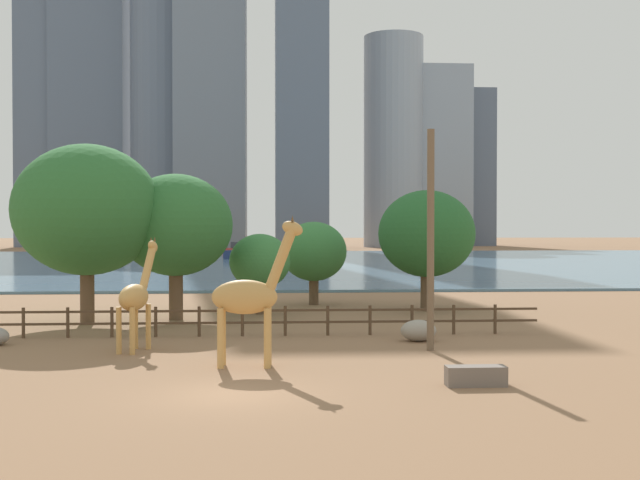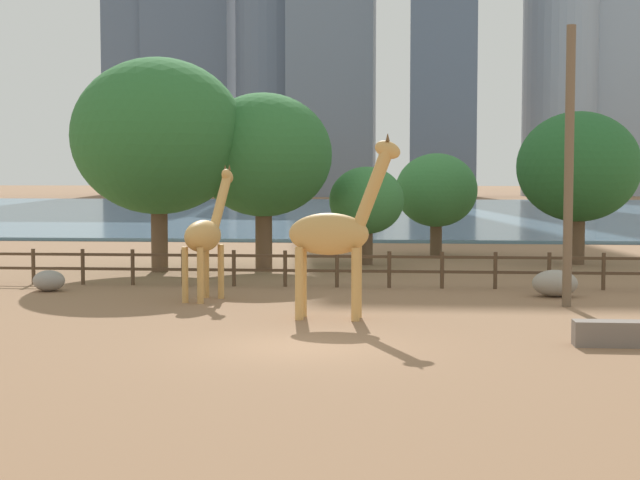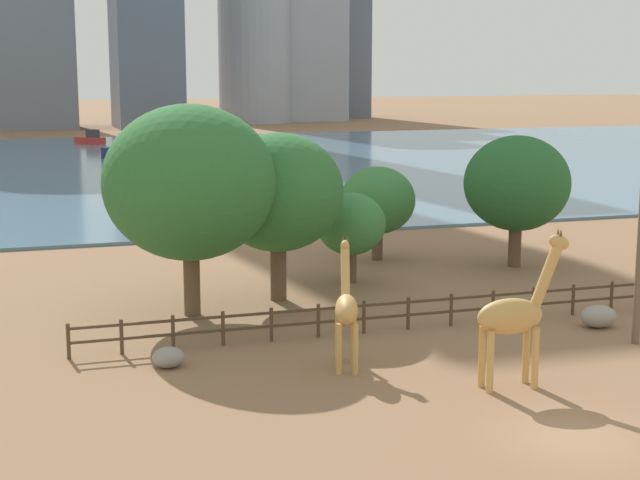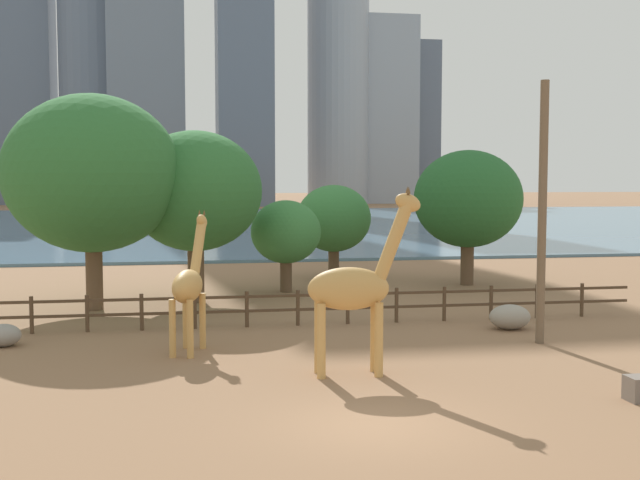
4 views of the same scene
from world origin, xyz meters
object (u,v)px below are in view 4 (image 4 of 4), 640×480
Objects in this scene: giraffe_tall at (355,288)px; tree_left_large at (195,192)px; boat_sailboat at (201,212)px; tree_left_small at (286,232)px; boulder_by_pole at (3,335)px; giraffe_companion at (189,285)px; tree_right_small at (468,199)px; boat_ferry at (182,208)px; tree_center_broad at (334,219)px; tree_right_tall at (92,174)px; boulder_near_fence at (510,317)px; utility_pole at (542,213)px.

giraffe_tall is 0.69× the size of tree_left_large.
tree_left_small is at bearing 130.12° from boat_sailboat.
tree_left_small reaches higher than boulder_by_pole.
giraffe_companion is 19.55m from tree_right_small.
tree_right_small reaches higher than tree_left_small.
tree_center_broad is at bearing 146.97° from boat_ferry.
boat_sailboat is (-2.49, 64.99, -1.75)m from tree_left_small.
tree_left_large is 1.73× the size of boat_ferry.
tree_right_tall reaches higher than boat_ferry.
tree_center_broad reaches higher than boat_ferry.
boulder_by_pole is at bearing -134.29° from tree_left_small.
boat_ferry is at bearing 93.21° from tree_left_small.
giraffe_companion is at bearing 126.35° from boat_sailboat.
tree_left_large is at bearing 108.98° from giraffe_tall.
tree_right_tall is at bearing -164.85° from tree_right_small.
tree_left_large is (-4.05, 13.87, 2.40)m from giraffe_tall.
giraffe_tall is at bearing -99.19° from tree_center_broad.
tree_left_large reaches higher than boulder_near_fence.
tree_right_small is (17.71, 4.79, -1.23)m from tree_right_tall.
giraffe_tall is 0.61× the size of utility_pole.
boulder_by_pole is 15.21m from tree_left_small.
giraffe_tall is 21.31m from tree_center_broad.
utility_pole is 101.17m from boat_ferry.
utility_pole is 4.51m from boulder_near_fence.
utility_pole reaches higher than tree_right_small.
utility_pole is at bearing -44.64° from tree_left_large.
utility_pole reaches higher than giraffe_tall.
boulder_by_pole is 0.16× the size of tree_right_small.
utility_pole is (6.85, 3.11, 1.85)m from giraffe_tall.
tree_center_broad is 0.57× the size of tree_right_tall.
tree_center_broad is at bearing 148.18° from tree_right_small.
boat_sailboat is at bearing 85.12° from tree_right_tall.
boulder_near_fence is at bearing -37.38° from tree_left_large.
utility_pole reaches higher than giraffe_companion.
boat_sailboat reaches higher than boulder_near_fence.
boulder_near_fence is 0.20× the size of tree_left_large.
tree_right_tall is (-4.13, -1.44, 0.75)m from tree_left_large.
giraffe_tall reaches higher than tree_center_broad.
utility_pole is 17.72m from tree_right_tall.
boat_ferry is (3.47, 91.13, -4.72)m from tree_right_tall.
tree_right_tall is 91.32m from boat_ferry.
boat_ferry is (-8.11, 82.53, -2.37)m from tree_center_broad.
tree_right_tall reaches higher than giraffe_tall.
tree_left_large is 5.25m from tree_left_small.
tree_left_small is at bearing 24.50° from tree_right_tall.
boulder_near_fence is 0.22× the size of tree_right_small.
tree_left_large reaches higher than giraffe_tall.
tree_right_tall reaches higher than boulder_by_pole.
tree_right_tall is at bearing 40.40° from giraffe_companion.
giraffe_companion is 10.52m from tree_left_large.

